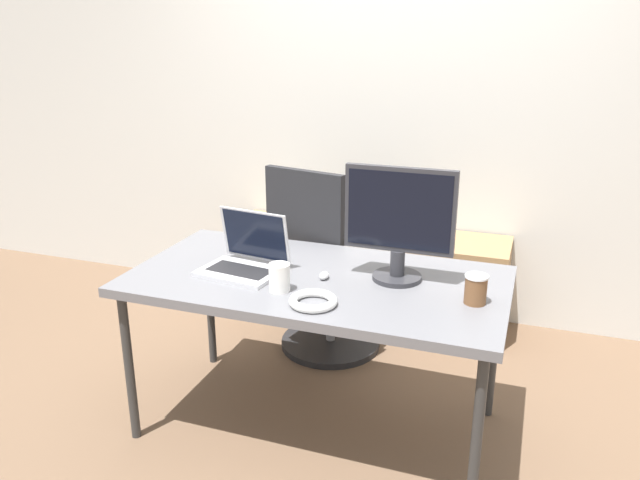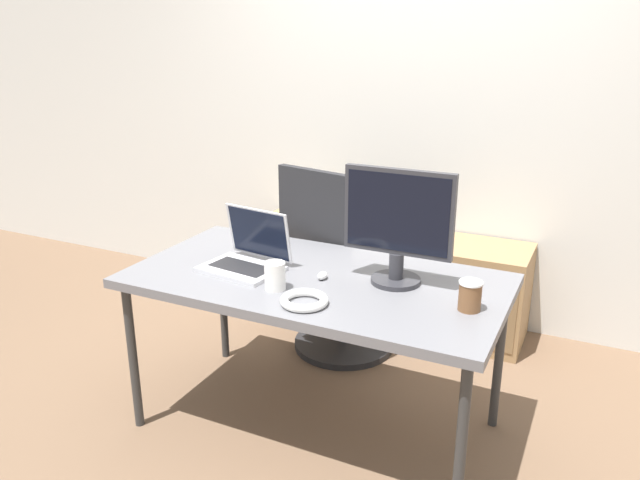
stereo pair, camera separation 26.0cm
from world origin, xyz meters
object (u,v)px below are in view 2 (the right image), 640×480
at_px(coffee_cup_white, 275,276).
at_px(coffee_cup_brown, 470,296).
at_px(water_bottle, 302,204).
at_px(cabinet_right, 476,293).
at_px(monitor, 398,225).
at_px(office_chair, 337,285).
at_px(cable_coil, 304,300).
at_px(mouse, 322,276).
at_px(cabinet_left, 302,263).
at_px(laptop_center, 247,256).

height_order(coffee_cup_white, coffee_cup_brown, same).
bearing_deg(water_bottle, coffee_cup_white, -66.80).
bearing_deg(cabinet_right, monitor, -97.08).
bearing_deg(coffee_cup_white, monitor, 33.57).
bearing_deg(office_chair, coffee_cup_brown, -39.85).
height_order(monitor, cable_coil, monitor).
relative_size(water_bottle, cable_coil, 1.29).
bearing_deg(coffee_cup_brown, mouse, 176.97).
xyz_separation_m(office_chair, mouse, (0.24, -0.68, 0.35)).
height_order(office_chair, monitor, monitor).
distance_m(coffee_cup_white, cable_coil, 0.19).
relative_size(cabinet_left, coffee_cup_white, 4.94).
relative_size(monitor, coffee_cup_brown, 4.19).
bearing_deg(monitor, coffee_cup_white, -146.43).
distance_m(cabinet_left, coffee_cup_white, 1.55).
bearing_deg(cable_coil, water_bottle, 117.67).
relative_size(office_chair, mouse, 18.85).
distance_m(office_chair, water_bottle, 0.73).
xyz_separation_m(cabinet_right, mouse, (-0.42, -1.17, 0.47)).
distance_m(office_chair, coffee_cup_brown, 1.18).
xyz_separation_m(monitor, cable_coil, (-0.24, -0.35, -0.23)).
bearing_deg(monitor, mouse, -160.82).
distance_m(office_chair, cabinet_right, 0.83).
bearing_deg(coffee_cup_brown, coffee_cup_white, -169.25).
xyz_separation_m(water_bottle, coffee_cup_brown, (1.32, -1.21, 0.11)).
xyz_separation_m(water_bottle, cable_coil, (0.75, -1.43, 0.07)).
relative_size(cabinet_right, water_bottle, 2.36).
bearing_deg(laptop_center, cabinet_right, 57.19).
bearing_deg(cabinet_left, cable_coil, -62.30).
relative_size(cabinet_right, mouse, 9.91).
bearing_deg(mouse, cabinet_left, 120.98).
bearing_deg(cabinet_left, water_bottle, 90.00).
bearing_deg(monitor, cable_coil, -124.38).
relative_size(monitor, cable_coil, 2.58).
height_order(laptop_center, coffee_cup_white, laptop_center).
bearing_deg(coffee_cup_white, coffee_cup_brown, 10.75).
relative_size(office_chair, water_bottle, 4.49).
height_order(water_bottle, coffee_cup_white, coffee_cup_white).
distance_m(laptop_center, coffee_cup_white, 0.27).
xyz_separation_m(water_bottle, laptop_center, (0.35, -1.20, 0.11)).
relative_size(laptop_center, coffee_cup_white, 3.19).
bearing_deg(water_bottle, office_chair, -46.63).
distance_m(water_bottle, laptop_center, 1.25).
bearing_deg(cabinet_right, water_bottle, 179.89).
xyz_separation_m(cabinet_left, cable_coil, (0.75, -1.43, 0.47)).
bearing_deg(mouse, coffee_cup_white, -125.96).
bearing_deg(cable_coil, cabinet_left, 117.70).
bearing_deg(cable_coil, coffee_cup_white, 155.13).
xyz_separation_m(water_bottle, coffee_cup_white, (0.58, -1.35, 0.11)).
xyz_separation_m(water_bottle, monitor, (0.99, -1.08, 0.31)).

